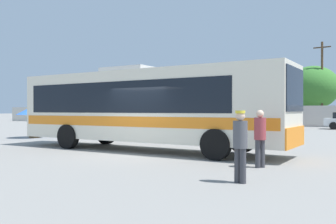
{
  "coord_description": "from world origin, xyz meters",
  "views": [
    {
      "loc": [
        7.35,
        -11.41,
        1.65
      ],
      "look_at": [
        -0.36,
        3.35,
        1.57
      ],
      "focal_mm": 39.07,
      "sensor_mm": 36.0,
      "label": 1
    }
  ],
  "objects_px": {
    "roadside_tree_left": "(165,89)",
    "coach_bus_cream_orange": "(144,105)",
    "parked_car_second_black": "(203,118)",
    "roadside_tree_midright": "(313,88)",
    "vendor_umbrella_secondary_blue": "(34,111)",
    "parked_car_leftmost_silver": "(156,118)",
    "passenger_waiting_on_apron": "(240,142)",
    "roadside_tree_midleft": "(241,89)",
    "parked_car_third_red": "(264,119)",
    "attendant_by_bus_door": "(260,135)",
    "utility_pole_far": "(322,82)"
  },
  "relations": [
    {
      "from": "coach_bus_cream_orange",
      "to": "parked_car_second_black",
      "type": "height_order",
      "value": "coach_bus_cream_orange"
    },
    {
      "from": "attendant_by_bus_door",
      "to": "roadside_tree_midright",
      "type": "height_order",
      "value": "roadside_tree_midright"
    },
    {
      "from": "attendant_by_bus_door",
      "to": "parked_car_third_red",
      "type": "distance_m",
      "value": 25.77
    },
    {
      "from": "vendor_umbrella_secondary_blue",
      "to": "parked_car_second_black",
      "type": "bearing_deg",
      "value": 81.32
    },
    {
      "from": "attendant_by_bus_door",
      "to": "parked_car_second_black",
      "type": "bearing_deg",
      "value": 115.58
    },
    {
      "from": "attendant_by_bus_door",
      "to": "roadside_tree_midleft",
      "type": "bearing_deg",
      "value": 107.19
    },
    {
      "from": "parked_car_leftmost_silver",
      "to": "roadside_tree_left",
      "type": "distance_m",
      "value": 9.83
    },
    {
      "from": "vendor_umbrella_secondary_blue",
      "to": "parked_car_third_red",
      "type": "xyz_separation_m",
      "value": [
        9.04,
        20.03,
        -0.85
      ]
    },
    {
      "from": "parked_car_second_black",
      "to": "coach_bus_cream_orange",
      "type": "bearing_deg",
      "value": -73.95
    },
    {
      "from": "parked_car_leftmost_silver",
      "to": "roadside_tree_left",
      "type": "relative_size",
      "value": 0.7
    },
    {
      "from": "roadside_tree_left",
      "to": "parked_car_second_black",
      "type": "bearing_deg",
      "value": -43.58
    },
    {
      "from": "roadside_tree_left",
      "to": "vendor_umbrella_secondary_blue",
      "type": "bearing_deg",
      "value": -77.96
    },
    {
      "from": "parked_car_leftmost_silver",
      "to": "roadside_tree_midright",
      "type": "relative_size",
      "value": 0.67
    },
    {
      "from": "vendor_umbrella_secondary_blue",
      "to": "utility_pole_far",
      "type": "height_order",
      "value": "utility_pole_far"
    },
    {
      "from": "utility_pole_far",
      "to": "coach_bus_cream_orange",
      "type": "bearing_deg",
      "value": -98.36
    },
    {
      "from": "passenger_waiting_on_apron",
      "to": "parked_car_third_red",
      "type": "distance_m",
      "value": 28.16
    },
    {
      "from": "attendant_by_bus_door",
      "to": "parked_car_third_red",
      "type": "xyz_separation_m",
      "value": [
        -5.64,
        25.14,
        -0.17
      ]
    },
    {
      "from": "utility_pole_far",
      "to": "roadside_tree_left",
      "type": "height_order",
      "value": "utility_pole_far"
    },
    {
      "from": "coach_bus_cream_orange",
      "to": "attendant_by_bus_door",
      "type": "xyz_separation_m",
      "value": [
        5.37,
        -2.39,
        -0.91
      ]
    },
    {
      "from": "passenger_waiting_on_apron",
      "to": "roadside_tree_midleft",
      "type": "distance_m",
      "value": 35.05
    },
    {
      "from": "parked_car_third_red",
      "to": "parked_car_second_black",
      "type": "bearing_deg",
      "value": -173.89
    },
    {
      "from": "roadside_tree_midright",
      "to": "roadside_tree_midleft",
      "type": "bearing_deg",
      "value": -161.45
    },
    {
      "from": "attendant_by_bus_door",
      "to": "passenger_waiting_on_apron",
      "type": "xyz_separation_m",
      "value": [
        0.13,
        -2.42,
        0.0
      ]
    },
    {
      "from": "passenger_waiting_on_apron",
      "to": "utility_pole_far",
      "type": "bearing_deg",
      "value": 91.85
    },
    {
      "from": "roadside_tree_left",
      "to": "coach_bus_cream_orange",
      "type": "bearing_deg",
      "value": -63.48
    },
    {
      "from": "attendant_by_bus_door",
      "to": "roadside_tree_midleft",
      "type": "distance_m",
      "value": 32.7
    },
    {
      "from": "utility_pole_far",
      "to": "roadside_tree_midright",
      "type": "xyz_separation_m",
      "value": [
        -1.1,
        1.43,
        -0.5
      ]
    },
    {
      "from": "coach_bus_cream_orange",
      "to": "parked_car_leftmost_silver",
      "type": "distance_m",
      "value": 25.11
    },
    {
      "from": "utility_pole_far",
      "to": "roadside_tree_midleft",
      "type": "xyz_separation_m",
      "value": [
        -8.63,
        -1.1,
        -0.62
      ]
    },
    {
      "from": "roadside_tree_left",
      "to": "parked_car_leftmost_silver",
      "type": "bearing_deg",
      "value": -68.54
    },
    {
      "from": "coach_bus_cream_orange",
      "to": "parked_car_third_red",
      "type": "distance_m",
      "value": 22.78
    },
    {
      "from": "passenger_waiting_on_apron",
      "to": "parked_car_second_black",
      "type": "bearing_deg",
      "value": 113.77
    },
    {
      "from": "parked_car_leftmost_silver",
      "to": "roadside_tree_left",
      "type": "bearing_deg",
      "value": 111.46
    },
    {
      "from": "coach_bus_cream_orange",
      "to": "parked_car_second_black",
      "type": "bearing_deg",
      "value": 106.05
    },
    {
      "from": "vendor_umbrella_secondary_blue",
      "to": "parked_car_third_red",
      "type": "bearing_deg",
      "value": 65.7
    },
    {
      "from": "roadside_tree_left",
      "to": "roadside_tree_midright",
      "type": "height_order",
      "value": "roadside_tree_midright"
    },
    {
      "from": "parked_car_leftmost_silver",
      "to": "parked_car_third_red",
      "type": "bearing_deg",
      "value": 3.3
    },
    {
      "from": "roadside_tree_midleft",
      "to": "passenger_waiting_on_apron",
      "type": "bearing_deg",
      "value": -73.79
    },
    {
      "from": "coach_bus_cream_orange",
      "to": "vendor_umbrella_secondary_blue",
      "type": "bearing_deg",
      "value": 163.71
    },
    {
      "from": "attendant_by_bus_door",
      "to": "passenger_waiting_on_apron",
      "type": "height_order",
      "value": "attendant_by_bus_door"
    },
    {
      "from": "passenger_waiting_on_apron",
      "to": "roadside_tree_midright",
      "type": "distance_m",
      "value": 36.26
    },
    {
      "from": "attendant_by_bus_door",
      "to": "parked_car_second_black",
      "type": "xyz_separation_m",
      "value": [
        -11.73,
        24.49,
        -0.14
      ]
    },
    {
      "from": "roadside_tree_left",
      "to": "roadside_tree_midright",
      "type": "bearing_deg",
      "value": 2.05
    },
    {
      "from": "coach_bus_cream_orange",
      "to": "parked_car_leftmost_silver",
      "type": "xyz_separation_m",
      "value": [
        -11.92,
        22.08,
        -1.07
      ]
    },
    {
      "from": "parked_car_third_red",
      "to": "vendor_umbrella_secondary_blue",
      "type": "bearing_deg",
      "value": -114.3
    },
    {
      "from": "parked_car_leftmost_silver",
      "to": "passenger_waiting_on_apron",
      "type": "bearing_deg",
      "value": -57.08
    },
    {
      "from": "coach_bus_cream_orange",
      "to": "roadside_tree_midleft",
      "type": "xyz_separation_m",
      "value": [
        -4.25,
        28.7,
        2.25
      ]
    },
    {
      "from": "parked_car_leftmost_silver",
      "to": "utility_pole_far",
      "type": "xyz_separation_m",
      "value": [
        16.29,
        7.72,
        3.94
      ]
    },
    {
      "from": "roadside_tree_midright",
      "to": "parked_car_second_black",
      "type": "bearing_deg",
      "value": -136.56
    },
    {
      "from": "parked_car_second_black",
      "to": "roadside_tree_midright",
      "type": "bearing_deg",
      "value": 43.44
    }
  ]
}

